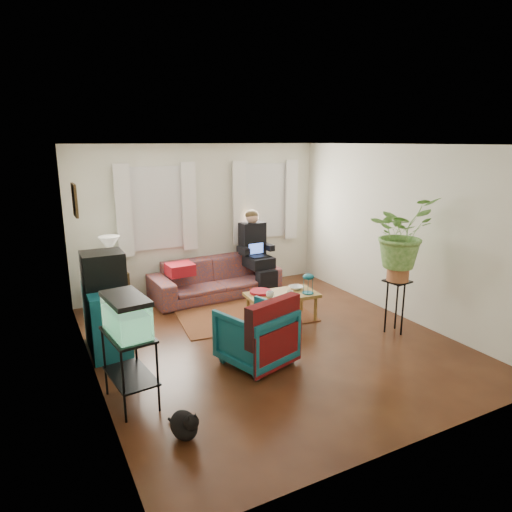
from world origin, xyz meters
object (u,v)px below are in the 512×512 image
side_table (113,291)px  armchair (256,333)px  dresser (107,319)px  coffee_table (282,307)px  plant_stand (395,306)px  sofa (215,272)px  aquarium_stand (130,369)px

side_table → armchair: 2.90m
dresser → coffee_table: 2.51m
armchair → coffee_table: armchair is taller
coffee_table → plant_stand: plant_stand is taller
side_table → dresser: dresser is taller
sofa → plant_stand: bearing=-60.1°
sofa → plant_stand: size_ratio=2.89×
dresser → armchair: dresser is taller
dresser → plant_stand: size_ratio=1.22×
dresser → coffee_table: dresser is taller
side_table → coffee_table: size_ratio=0.61×
coffee_table → plant_stand: (1.21, -1.09, 0.17)m
aquarium_stand → plant_stand: (3.71, 0.11, -0.00)m
plant_stand → side_table: bearing=141.0°
dresser → coffee_table: (2.50, -0.21, -0.20)m
coffee_table → plant_stand: 1.64m
aquarium_stand → armchair: bearing=0.4°
dresser → coffee_table: bearing=-4.0°
dresser → armchair: bearing=-37.6°
side_table → sofa: bearing=-4.0°
coffee_table → aquarium_stand: bearing=-150.1°
dresser → sofa: bearing=33.2°
aquarium_stand → coffee_table: size_ratio=0.74×
dresser → aquarium_stand: (-0.01, -1.41, -0.03)m
dresser → side_table: bearing=77.3°
sofa → dresser: size_ratio=2.38×
dresser → armchair: (1.54, -1.21, -0.03)m
side_table → dresser: size_ratio=0.68×
sofa → dresser: (-2.05, -1.31, -0.01)m
sofa → plant_stand: 3.09m
armchair → coffee_table: size_ratio=0.75×
side_table → armchair: (1.20, -2.64, 0.07)m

